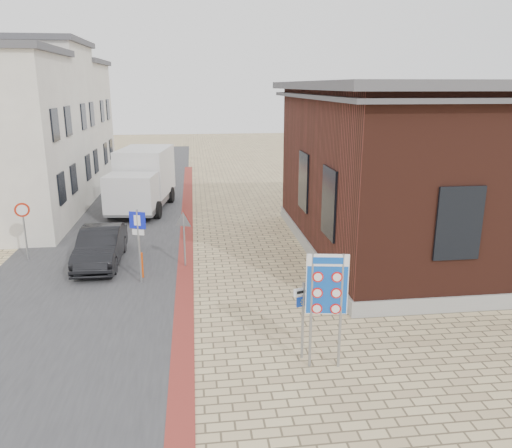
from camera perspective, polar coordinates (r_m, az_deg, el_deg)
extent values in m
plane|color=tan|center=(13.86, 0.16, -13.10)|extent=(120.00, 120.00, 0.00)
cube|color=#38383A|center=(28.14, -15.01, 1.38)|extent=(7.00, 60.00, 0.02)
cube|color=maroon|center=(23.04, -7.96, -1.32)|extent=(0.60, 40.00, 0.02)
cube|color=gray|center=(22.71, 20.90, -1.86)|extent=(12.15, 12.15, 0.50)
cube|color=#401C14|center=(22.01, 21.72, 6.25)|extent=(12.00, 12.00, 6.00)
cube|color=#4A4A4F|center=(21.79, 22.56, 14.43)|extent=(13.00, 13.00, 0.30)
cube|color=#4A4A4F|center=(21.79, 22.45, 13.39)|extent=(12.70, 12.70, 0.15)
cube|color=black|center=(17.13, 8.39, 2.41)|extent=(0.12, 1.60, 2.40)
cube|color=black|center=(20.92, 5.50, 4.90)|extent=(0.12, 1.60, 2.40)
cube|color=black|center=(15.55, 22.17, 0.06)|extent=(1.40, 0.12, 2.20)
cube|color=black|center=(24.03, -21.35, 3.83)|extent=(0.10, 1.10, 1.40)
cube|color=black|center=(26.33, -20.13, 4.89)|extent=(0.10, 1.10, 1.40)
cube|color=black|center=(23.67, -22.02, 10.47)|extent=(0.10, 1.10, 1.40)
cube|color=black|center=(26.00, -20.71, 10.95)|extent=(0.10, 1.10, 1.40)
cube|color=beige|center=(31.59, -24.94, 10.07)|extent=(7.00, 6.00, 8.80)
cube|color=#4A4A4F|center=(31.59, -25.93, 18.27)|extent=(7.40, 6.40, 0.30)
cube|color=black|center=(29.80, -18.65, 6.17)|extent=(0.10, 1.10, 1.40)
cube|color=black|center=(32.13, -17.84, 6.87)|extent=(0.10, 1.10, 1.40)
cube|color=black|center=(29.51, -19.13, 11.53)|extent=(0.10, 1.10, 1.40)
cube|color=black|center=(31.86, -18.27, 11.84)|extent=(0.10, 1.10, 1.40)
cube|color=beige|center=(37.37, -22.16, 10.38)|extent=(7.00, 6.00, 8.00)
cube|color=#4A4A4F|center=(37.31, -22.83, 16.72)|extent=(7.40, 6.40, 0.30)
cube|color=black|center=(35.64, -16.83, 7.74)|extent=(0.10, 1.10, 1.40)
cube|color=black|center=(37.99, -16.25, 8.23)|extent=(0.10, 1.10, 1.40)
cube|color=black|center=(35.40, -17.19, 12.23)|extent=(0.10, 1.10, 1.40)
cube|color=black|center=(37.77, -16.58, 12.44)|extent=(0.10, 1.10, 1.40)
torus|color=slate|center=(15.65, 9.18, -8.66)|extent=(0.04, 0.60, 0.60)
torus|color=slate|center=(15.91, 8.88, -8.23)|extent=(0.04, 0.60, 0.60)
torus|color=slate|center=(16.17, 8.59, -7.81)|extent=(0.04, 0.60, 0.60)
torus|color=slate|center=(16.44, 8.31, -7.40)|extent=(0.04, 0.60, 0.60)
torus|color=slate|center=(16.71, 8.04, -7.00)|extent=(0.04, 0.60, 0.60)
cube|color=slate|center=(16.28, 8.55, -8.65)|extent=(0.08, 1.60, 0.04)
imported|color=black|center=(20.00, -17.33, -2.45)|extent=(1.50, 4.27, 1.41)
cube|color=slate|center=(28.15, -12.81, 2.60)|extent=(3.29, 6.49, 0.29)
cube|color=silver|center=(25.89, -14.06, 3.49)|extent=(2.67, 2.28, 1.84)
cube|color=black|center=(25.01, -14.62, 3.84)|extent=(2.17, 0.40, 0.92)
cube|color=silver|center=(28.85, -12.50, 5.95)|extent=(3.10, 4.46, 2.53)
cylinder|color=black|center=(26.76, -16.23, 1.57)|extent=(0.42, 0.95, 0.92)
cylinder|color=black|center=(26.14, -11.17, 1.58)|extent=(0.42, 0.95, 0.92)
cylinder|color=black|center=(30.20, -14.21, 3.26)|extent=(0.42, 0.95, 0.92)
cylinder|color=black|center=(29.66, -9.70, 3.30)|extent=(0.42, 0.95, 0.92)
cylinder|color=gray|center=(12.11, 6.32, -9.93)|extent=(0.07, 0.07, 2.91)
cylinder|color=gray|center=(12.19, 9.66, -9.90)|extent=(0.07, 0.07, 2.91)
cube|color=white|center=(11.86, 8.12, -6.86)|extent=(0.99, 0.20, 1.49)
cube|color=#0F4CB6|center=(11.86, 8.12, -6.86)|extent=(0.95, 0.20, 1.45)
cube|color=white|center=(11.65, 8.23, -4.12)|extent=(0.95, 0.21, 0.28)
cylinder|color=gray|center=(12.64, 5.36, -10.97)|extent=(0.07, 0.07, 2.03)
cube|color=white|center=(12.30, 5.46, -7.66)|extent=(0.53, 0.21, 0.19)
cube|color=#0F38B7|center=(12.41, 5.43, -8.78)|extent=(0.37, 0.15, 0.25)
cylinder|color=gray|center=(17.51, -13.20, -2.58)|extent=(0.07, 0.07, 2.64)
cube|color=#101DC0|center=(17.24, -13.40, 0.43)|extent=(0.56, 0.25, 0.58)
cube|color=white|center=(17.35, -13.31, -0.92)|extent=(0.41, 0.19, 0.19)
cylinder|color=gray|center=(18.92, -8.19, -1.89)|extent=(0.07, 0.07, 2.05)
cylinder|color=gray|center=(21.21, -24.89, -0.89)|extent=(0.07, 0.07, 2.34)
cylinder|color=#B6240D|center=(20.99, -25.17, 1.48)|extent=(0.54, 0.18, 0.55)
cylinder|color=#D7470B|center=(18.25, -12.89, -4.62)|extent=(0.09, 0.09, 0.95)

